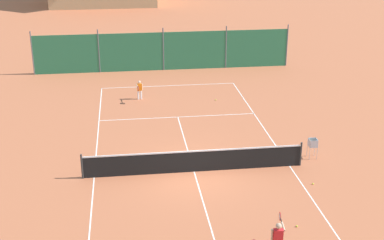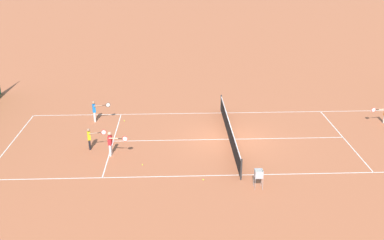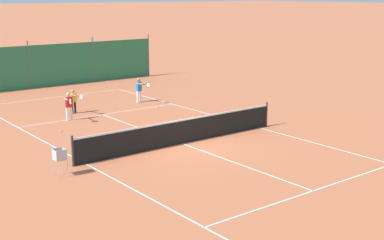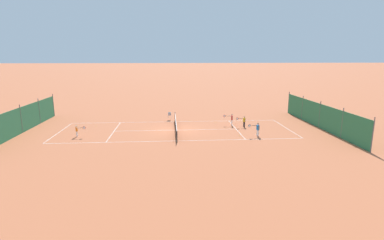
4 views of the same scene
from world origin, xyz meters
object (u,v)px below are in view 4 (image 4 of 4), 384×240
player_near_baseline (77,130)px  ball_hopper (169,114)px  player_far_baseline (257,128)px  tennis_net (176,125)px  tennis_ball_service_box (215,123)px  player_far_service (232,119)px  tennis_ball_far_corner (190,120)px  tennis_ball_by_net_left (96,126)px  tennis_ball_alley_left (239,136)px  player_near_service (244,121)px

player_near_baseline → ball_hopper: bearing=-51.0°
player_far_baseline → player_near_baseline: bearing=86.3°
tennis_net → tennis_ball_service_box: (2.93, -4.61, -0.47)m
player_far_service → ball_hopper: size_ratio=1.46×
player_far_service → player_near_baseline: bearing=102.9°
player_far_service → tennis_ball_far_corner: size_ratio=19.63×
tennis_ball_by_net_left → ball_hopper: ball_hopper is taller
tennis_ball_by_net_left → tennis_ball_service_box: 13.40m
player_far_service → tennis_ball_alley_left: player_far_service is taller
tennis_ball_by_net_left → tennis_ball_alley_left: 15.78m
player_far_baseline → ball_hopper: size_ratio=1.47×
tennis_net → tennis_ball_far_corner: 4.86m
player_far_baseline → player_near_service: 3.94m
player_far_service → tennis_net: bearing=105.6°
player_near_service → tennis_ball_far_corner: (3.58, 5.71, -0.65)m
tennis_net → tennis_ball_far_corner: (4.52, -1.73, -0.47)m
tennis_net → ball_hopper: bearing=7.2°
tennis_ball_far_corner → player_far_service: bearing=-121.5°
tennis_ball_alley_left → tennis_ball_far_corner: same height
tennis_ball_alley_left → player_near_service: bearing=-19.7°
ball_hopper → tennis_ball_far_corner: bearing=-107.9°
tennis_net → tennis_ball_service_box: bearing=-57.6°
player_far_baseline → tennis_ball_by_net_left: 17.48m
player_far_service → tennis_ball_alley_left: 4.70m
player_near_baseline → ball_hopper: (7.16, -8.85, 0.00)m
player_near_baseline → ball_hopper: 11.39m
tennis_ball_by_net_left → ball_hopper: size_ratio=0.07×
player_far_service → player_near_baseline: player_far_service is taller
tennis_ball_service_box → player_near_service: bearing=-125.0°
player_near_service → ball_hopper: player_near_service is taller
tennis_net → player_far_service: (1.75, -6.25, 0.25)m
player_far_service → tennis_ball_far_corner: (2.77, 4.52, -0.72)m
player_far_service → tennis_ball_alley_left: size_ratio=19.63×
player_near_baseline → tennis_ball_by_net_left: 4.41m
ball_hopper → tennis_ball_alley_left: bearing=-140.6°
player_far_service → player_near_service: size_ratio=1.11×
tennis_ball_alley_left → ball_hopper: bearing=39.4°
tennis_net → ball_hopper: tennis_net is taller
player_far_baseline → tennis_ball_far_corner: bearing=39.0°
tennis_net → tennis_ball_far_corner: tennis_net is taller
tennis_ball_alley_left → ball_hopper: size_ratio=0.07×
tennis_ball_far_corner → player_near_service: bearing=-122.1°
player_far_baseline → tennis_ball_service_box: player_far_baseline is taller
player_far_service → tennis_ball_service_box: size_ratio=19.63×
tennis_ball_service_box → ball_hopper: (2.37, 5.27, 0.62)m
player_near_service → tennis_ball_far_corner: bearing=57.9°
player_near_service → tennis_ball_service_box: 3.52m
player_far_baseline → tennis_ball_service_box: size_ratio=19.79×
player_far_service → ball_hopper: player_far_service is taller
tennis_ball_by_net_left → tennis_ball_alley_left: bearing=-109.7°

